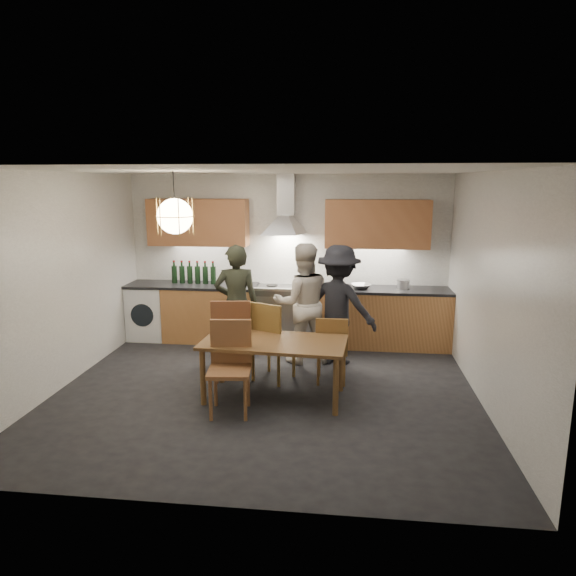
# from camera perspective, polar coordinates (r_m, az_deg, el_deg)

# --- Properties ---
(ground) EXTENTS (5.00, 5.00, 0.00)m
(ground) POSITION_cam_1_polar(r_m,az_deg,el_deg) (6.31, -2.49, -11.42)
(ground) COLOR black
(ground) RESTS_ON ground
(room_shell) EXTENTS (5.02, 4.52, 2.61)m
(room_shell) POSITION_cam_1_polar(r_m,az_deg,el_deg) (5.86, -2.64, 4.12)
(room_shell) COLOR white
(room_shell) RESTS_ON ground
(counter_run) EXTENTS (5.00, 0.62, 0.90)m
(counter_run) POSITION_cam_1_polar(r_m,az_deg,el_deg) (8.00, -0.16, -2.98)
(counter_run) COLOR tan
(counter_run) RESTS_ON ground
(range_stove) EXTENTS (0.90, 0.60, 0.92)m
(range_stove) POSITION_cam_1_polar(r_m,az_deg,el_deg) (8.00, -0.33, -3.04)
(range_stove) COLOR silver
(range_stove) RESTS_ON ground
(wall_fixtures) EXTENTS (4.30, 0.54, 1.10)m
(wall_fixtures) POSITION_cam_1_polar(r_m,az_deg,el_deg) (7.87, -0.24, 7.31)
(wall_fixtures) COLOR #BE7849
(wall_fixtures) RESTS_ON ground
(pendant_lamp) EXTENTS (0.43, 0.43, 0.70)m
(pendant_lamp) POSITION_cam_1_polar(r_m,az_deg,el_deg) (5.96, -12.45, 7.79)
(pendant_lamp) COLOR black
(pendant_lamp) RESTS_ON ground
(dining_table) EXTENTS (1.69, 0.93, 0.69)m
(dining_table) POSITION_cam_1_polar(r_m,az_deg,el_deg) (5.94, -1.57, -6.61)
(dining_table) COLOR brown
(dining_table) RESTS_ON ground
(chair_back_left) EXTENTS (0.55, 0.55, 1.06)m
(chair_back_left) POSITION_cam_1_polar(r_m,az_deg,el_deg) (6.48, -6.24, -5.13)
(chair_back_left) COLOR brown
(chair_back_left) RESTS_ON ground
(chair_back_mid) EXTENTS (0.61, 0.61, 1.03)m
(chair_back_mid) POSITION_cam_1_polar(r_m,az_deg,el_deg) (6.42, -2.08, -5.39)
(chair_back_mid) COLOR brown
(chair_back_mid) RESTS_ON ground
(chair_back_right) EXTENTS (0.40, 0.40, 0.87)m
(chair_back_right) POSITION_cam_1_polar(r_m,az_deg,el_deg) (6.39, 4.87, -6.40)
(chair_back_right) COLOR brown
(chair_back_right) RESTS_ON ground
(chair_front) EXTENTS (0.50, 0.50, 1.00)m
(chair_front) POSITION_cam_1_polar(r_m,az_deg,el_deg) (5.68, -6.44, -7.98)
(chair_front) COLOR brown
(chair_front) RESTS_ON ground
(person_left) EXTENTS (0.67, 0.51, 1.65)m
(person_left) POSITION_cam_1_polar(r_m,az_deg,el_deg) (7.11, -5.75, -1.79)
(person_left) COLOR black
(person_left) RESTS_ON ground
(person_mid) EXTENTS (0.94, 0.81, 1.67)m
(person_mid) POSITION_cam_1_polar(r_m,az_deg,el_deg) (7.08, 1.62, -1.71)
(person_mid) COLOR beige
(person_mid) RESTS_ON ground
(person_right) EXTENTS (1.22, 0.97, 1.65)m
(person_right) POSITION_cam_1_polar(r_m,az_deg,el_deg) (7.04, 5.64, -1.94)
(person_right) COLOR black
(person_right) RESTS_ON ground
(mixing_bowl) EXTENTS (0.37, 0.37, 0.07)m
(mixing_bowl) POSITION_cam_1_polar(r_m,az_deg,el_deg) (7.80, 8.08, 0.19)
(mixing_bowl) COLOR #AEAEB1
(mixing_bowl) RESTS_ON counter_run
(stock_pot) EXTENTS (0.19, 0.19, 0.13)m
(stock_pot) POSITION_cam_1_polar(r_m,az_deg,el_deg) (7.91, 12.68, 0.39)
(stock_pot) COLOR silver
(stock_pot) RESTS_ON counter_run
(wine_bottles) EXTENTS (0.72, 0.08, 0.36)m
(wine_bottles) POSITION_cam_1_polar(r_m,az_deg,el_deg) (8.23, -10.44, 1.73)
(wine_bottles) COLOR black
(wine_bottles) RESTS_ON counter_run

